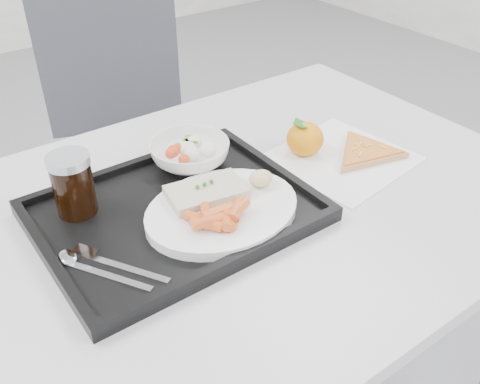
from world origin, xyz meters
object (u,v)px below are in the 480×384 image
(chair, at_px, (132,124))
(salad_bowl, at_px, (190,153))
(cola_glass, at_px, (73,183))
(tangerine, at_px, (305,139))
(table, at_px, (225,234))
(dinner_plate, at_px, (222,211))
(tray, at_px, (175,213))
(pizza_slice, at_px, (366,152))

(chair, relative_size, salad_bowl, 6.11)
(cola_glass, height_order, tangerine, cola_glass)
(table, distance_m, tangerine, 0.26)
(chair, distance_m, dinner_plate, 0.86)
(salad_bowl, distance_m, tangerine, 0.24)
(table, relative_size, tray, 2.67)
(chair, bearing_deg, dinner_plate, -104.16)
(dinner_plate, xyz_separation_m, cola_glass, (-0.19, 0.15, 0.05))
(chair, bearing_deg, cola_glass, -121.33)
(cola_glass, height_order, pizza_slice, cola_glass)
(dinner_plate, distance_m, pizza_slice, 0.36)
(dinner_plate, xyz_separation_m, pizza_slice, (0.36, 0.01, -0.01))
(chair, xyz_separation_m, dinner_plate, (-0.20, -0.80, 0.24))
(tangerine, bearing_deg, salad_bowl, 159.71)
(table, bearing_deg, tray, 165.64)
(table, xyz_separation_m, chair, (0.17, 0.76, -0.15))
(table, height_order, cola_glass, cola_glass)
(chair, relative_size, tray, 2.07)
(pizza_slice, bearing_deg, cola_glass, 165.16)
(tangerine, bearing_deg, pizza_slice, -40.66)
(chair, distance_m, cola_glass, 0.81)
(cola_glass, bearing_deg, tray, -34.94)
(tangerine, bearing_deg, dinner_plate, -161.32)
(cola_glass, bearing_deg, salad_bowl, 4.16)
(tray, xyz_separation_m, dinner_plate, (0.06, -0.06, 0.02))
(table, distance_m, salad_bowl, 0.17)
(dinner_plate, relative_size, tangerine, 3.01)
(table, distance_m, dinner_plate, 0.10)
(tray, bearing_deg, tangerine, 5.23)
(pizza_slice, bearing_deg, chair, 101.07)
(dinner_plate, distance_m, cola_glass, 0.25)
(salad_bowl, relative_size, cola_glass, 1.41)
(tray, height_order, dinner_plate, dinner_plate)
(tray, xyz_separation_m, cola_glass, (-0.13, 0.09, 0.06))
(table, distance_m, tray, 0.12)
(pizza_slice, bearing_deg, table, 174.93)
(tray, bearing_deg, pizza_slice, -7.08)
(cola_glass, bearing_deg, tangerine, -8.09)
(tangerine, distance_m, pizza_slice, 0.13)
(tangerine, bearing_deg, tray, -174.77)
(table, distance_m, pizza_slice, 0.34)
(chair, height_order, tangerine, chair)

